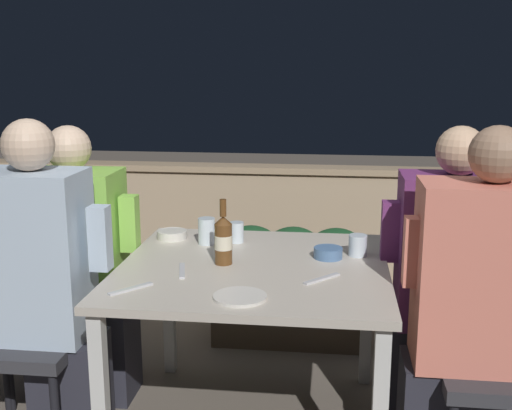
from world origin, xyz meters
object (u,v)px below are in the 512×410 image
at_px(person_coral_top, 476,311).
at_px(chair_left_far, 40,281).
at_px(person_purple_stripe, 444,281).
at_px(beer_bottle, 223,239).
at_px(chair_right_far, 494,305).
at_px(person_blue_shirt, 47,286).
at_px(person_green_blouse, 83,265).

bearing_deg(person_coral_top, chair_left_far, 167.25).
bearing_deg(person_purple_stripe, beer_bottle, -170.09).
distance_m(person_coral_top, beer_bottle, 0.95).
height_order(person_coral_top, chair_right_far, person_coral_top).
xyz_separation_m(person_blue_shirt, chair_right_far, (1.71, 0.32, -0.12)).
relative_size(chair_right_far, beer_bottle, 3.46).
distance_m(chair_left_far, person_coral_top, 1.82).
height_order(chair_left_far, beer_bottle, beer_bottle).
xyz_separation_m(person_coral_top, chair_right_far, (0.15, 0.35, -0.11)).
height_order(person_blue_shirt, beer_bottle, person_blue_shirt).
height_order(person_green_blouse, chair_right_far, person_green_blouse).
distance_m(person_blue_shirt, person_purple_stripe, 1.54).
bearing_deg(person_green_blouse, chair_left_far, 180.00).
height_order(chair_right_far, person_purple_stripe, person_purple_stripe).
bearing_deg(person_coral_top, beer_bottle, 167.57).
bearing_deg(person_purple_stripe, person_blue_shirt, -168.04).
relative_size(person_coral_top, beer_bottle, 4.97).
height_order(person_green_blouse, person_purple_stripe, person_purple_stripe).
relative_size(person_blue_shirt, chair_right_far, 1.44).
height_order(person_green_blouse, beer_bottle, person_green_blouse).
distance_m(person_coral_top, chair_right_far, 0.40).
xyz_separation_m(person_coral_top, beer_bottle, (-0.91, 0.20, 0.17)).
distance_m(person_blue_shirt, person_coral_top, 1.56).
distance_m(chair_left_far, chair_right_far, 1.92).
height_order(chair_right_far, beer_bottle, beer_bottle).
bearing_deg(beer_bottle, person_purple_stripe, 9.91).
relative_size(person_blue_shirt, chair_left_far, 1.44).
relative_size(chair_right_far, person_purple_stripe, 0.72).
bearing_deg(beer_bottle, person_blue_shirt, -165.35).
distance_m(person_blue_shirt, beer_bottle, 0.69).
height_order(person_green_blouse, person_coral_top, person_coral_top).
bearing_deg(chair_right_far, person_blue_shirt, -169.41).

